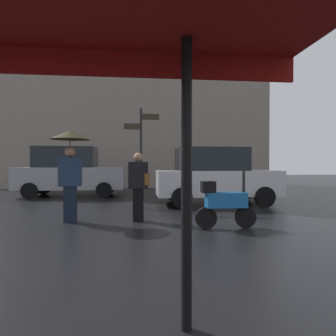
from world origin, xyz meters
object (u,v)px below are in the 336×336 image
Objects in this scene: parked_scooter at (224,203)px; pedestrian_with_bag at (139,182)px; street_signpost at (141,148)px; parked_car_right at (70,172)px; parked_car_left at (214,176)px; pedestrian_with_umbrella at (70,154)px.

pedestrian_with_bag is at bearing 158.06° from parked_scooter.
parked_scooter is 0.43× the size of street_signpost.
street_signpost is (2.94, -3.72, 0.82)m from parked_car_right.
parked_car_left reaches higher than parked_scooter.
parked_car_right is 1.43× the size of street_signpost.
parked_car_left is (2.58, 2.68, 0.04)m from pedestrian_with_bag.
parked_car_right reaches higher than parked_scooter.
pedestrian_with_umbrella is 5.77m from parked_car_right.
parked_car_right reaches higher than pedestrian_with_bag.
parked_car_left is at bearing -50.69° from pedestrian_with_bag.
pedestrian_with_umbrella is 3.72m from parked_scooter.
pedestrian_with_umbrella is 0.53× the size of parked_car_left.
pedestrian_with_umbrella is 0.71× the size of street_signpost.
parked_car_right is (-1.24, 5.60, -0.57)m from pedestrian_with_umbrella.
parked_scooter is 0.33× the size of parked_car_left.
pedestrian_with_umbrella reaches higher than parked_car_left.
street_signpost is at bearing -9.24° from pedestrian_with_bag.
parked_car_right is (-5.44, 2.99, 0.07)m from parked_car_left.
pedestrian_with_bag is 2.09m from parked_scooter.
pedestrian_with_bag is (1.61, -0.06, -0.67)m from pedestrian_with_umbrella.
pedestrian_with_bag is 0.40× the size of parked_car_left.
pedestrian_with_umbrella is at bearing -132.14° from street_signpost.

